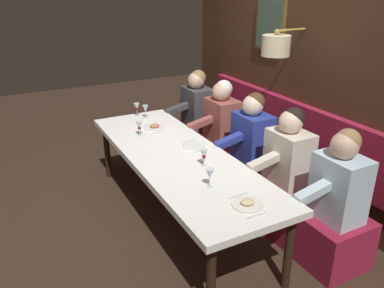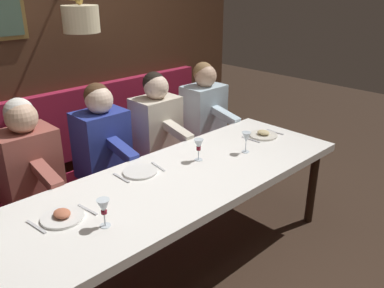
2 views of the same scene
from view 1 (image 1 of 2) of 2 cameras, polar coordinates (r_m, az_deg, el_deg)
ground_plane at (r=4.09m, az=-2.12°, el=-10.99°), size 12.00×12.00×0.00m
dining_table at (r=3.76m, az=-2.27°, el=-2.35°), size 0.90×2.74×0.74m
banquette_bench at (r=4.38m, az=8.43°, el=-5.40°), size 0.52×2.94×0.45m
back_wall_panel at (r=4.34m, az=15.53°, el=9.87°), size 0.59×4.14×2.90m
diner_nearest at (r=3.33m, az=21.03°, el=-4.85°), size 0.60×0.40×0.79m
diner_near at (r=3.72m, az=14.08°, el=-1.08°), size 0.60×0.40×0.79m
diner_middle at (r=4.12m, az=8.87°, el=1.77°), size 0.60×0.40×0.79m
diner_far at (r=4.60m, az=4.40°, el=4.20°), size 0.60×0.40×0.79m
diner_farthest at (r=5.10m, az=0.72°, el=6.17°), size 0.60×0.40×0.79m
place_setting_0 at (r=4.40m, az=-5.54°, el=2.47°), size 0.24×0.33×0.05m
place_setting_1 at (r=2.93m, az=8.19°, el=-8.75°), size 0.24×0.31×0.05m
place_setting_2 at (r=3.91m, az=0.30°, el=-0.24°), size 0.24×0.32×0.01m
wine_glass_0 at (r=3.45m, az=1.77°, el=-1.52°), size 0.07×0.07×0.16m
wine_glass_1 at (r=4.72m, az=-6.90°, el=5.14°), size 0.07×0.07×0.16m
wine_glass_2 at (r=3.10m, az=2.65°, el=-4.49°), size 0.07×0.07×0.16m
wine_glass_3 at (r=4.82m, az=-8.16°, el=5.43°), size 0.07×0.07×0.16m
wine_glass_4 at (r=4.17m, az=-7.81°, el=2.69°), size 0.07×0.07×0.16m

